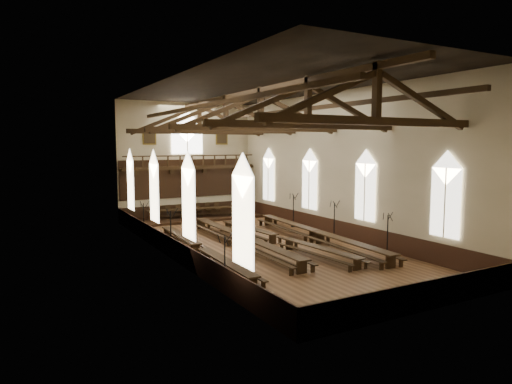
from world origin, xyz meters
TOP-DOWN VIEW (x-y plane):
  - ground at (0.00, 0.00)m, footprint 26.00×26.00m
  - room_walls at (0.00, 0.00)m, footprint 26.00×26.00m
  - wainscot_band at (0.00, 0.00)m, footprint 12.00×26.00m
  - side_windows at (-0.00, -0.00)m, footprint 11.85×19.80m
  - end_window at (0.00, 12.90)m, footprint 2.80×0.12m
  - minstrels_gallery at (0.00, 12.66)m, footprint 11.80×1.24m
  - portraits at (0.00, 12.90)m, footprint 7.75×0.09m
  - roof_trusses at (0.00, -0.00)m, footprint 11.70×25.70m
  - refectory_row_a at (-4.47, -0.95)m, footprint 1.61×13.81m
  - refectory_row_b at (-1.16, 0.46)m, footprint 1.69×14.57m
  - refectory_row_c at (0.99, -0.80)m, footprint 1.87×13.76m
  - refectory_row_d at (3.77, -0.87)m, footprint 2.04×14.80m
  - dais at (0.24, 11.40)m, footprint 11.40×3.19m
  - high_table at (0.24, 11.40)m, footprint 8.48×2.06m
  - high_chairs at (0.24, 12.23)m, footprint 5.02×0.52m
  - candelabrum_left_near at (-5.55, -6.54)m, footprint 0.73×0.71m
  - candelabrum_left_mid at (-5.55, 0.98)m, footprint 0.76×0.81m
  - candelabrum_left_far at (-5.55, 6.94)m, footprint 0.68×0.74m
  - candelabrum_right_near at (5.55, -5.37)m, footprint 0.72×0.72m
  - candelabrum_right_mid at (5.55, -0.42)m, footprint 0.69×0.80m
  - candelabrum_right_far at (5.55, 4.60)m, footprint 0.74×0.81m

SIDE VIEW (x-z plane):
  - ground at x=0.00m, z-range 0.00..0.00m
  - dais at x=0.24m, z-range 0.00..0.21m
  - refectory_row_c at x=0.99m, z-range 0.15..0.83m
  - refectory_row_a at x=-4.47m, z-range 0.16..0.84m
  - refectory_row_b at x=-1.16m, z-range 0.18..0.94m
  - refectory_row_d at x=3.77m, z-range 0.18..0.96m
  - wainscot_band at x=0.00m, z-range 0.00..1.20m
  - candelabrum_left_far at x=-5.55m, z-range -0.47..1.94m
  - candelabrum_right_near at x=5.55m, z-range -0.48..1.95m
  - candelabrum_left_near at x=-5.55m, z-range -0.48..1.96m
  - candelabrum_right_mid at x=5.55m, z-range -0.51..2.09m
  - high_chairs at x=0.24m, z-range 0.26..1.34m
  - candelabrum_right_far at x=5.55m, z-range -0.52..2.12m
  - candelabrum_left_mid at x=-5.55m, z-range -0.52..2.13m
  - high_table at x=0.24m, z-range 0.49..1.28m
  - side_windows at x=0.00m, z-range 1.49..5.99m
  - minstrels_gallery at x=0.00m, z-range 2.06..5.76m
  - room_walls at x=0.00m, z-range -6.54..19.46m
  - portraits at x=0.00m, z-range 6.38..7.82m
  - end_window at x=0.00m, z-range 5.32..9.12m
  - roof_trusses at x=0.00m, z-range 6.82..9.62m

